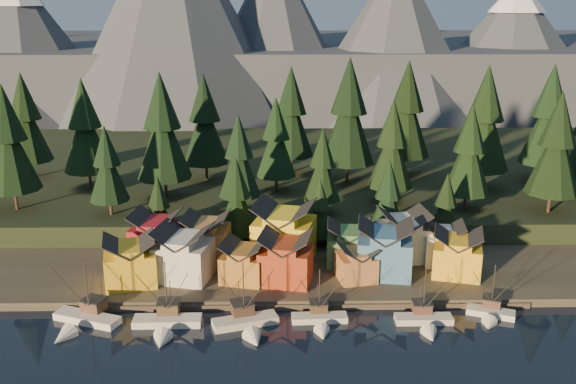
{
  "coord_description": "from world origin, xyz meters",
  "views": [
    {
      "loc": [
        -3.57,
        -84.68,
        52.36
      ],
      "look_at": [
        -1.71,
        30.0,
        16.56
      ],
      "focal_mm": 40.0,
      "sensor_mm": 36.0,
      "label": 1
    }
  ],
  "objects_px": {
    "house_front_0": "(130,259)",
    "boat_1": "(166,316)",
    "boat_5": "(426,315)",
    "boat_6": "(491,307)",
    "boat_3": "(320,314)",
    "boat_2": "(247,316)",
    "house_front_1": "(183,252)",
    "house_back_0": "(156,235)",
    "boat_0": "(81,313)",
    "house_back_1": "(206,237)"
  },
  "relations": [
    {
      "from": "boat_3",
      "to": "boat_6",
      "type": "bearing_deg",
      "value": 1.28
    },
    {
      "from": "boat_3",
      "to": "boat_1",
      "type": "bearing_deg",
      "value": -179.7
    },
    {
      "from": "boat_0",
      "to": "boat_5",
      "type": "distance_m",
      "value": 56.38
    },
    {
      "from": "house_back_0",
      "to": "boat_2",
      "type": "bearing_deg",
      "value": -44.57
    },
    {
      "from": "boat_1",
      "to": "house_back_0",
      "type": "height_order",
      "value": "house_back_0"
    },
    {
      "from": "boat_3",
      "to": "boat_2",
      "type": "bearing_deg",
      "value": -176.13
    },
    {
      "from": "boat_6",
      "to": "house_back_1",
      "type": "bearing_deg",
      "value": 177.96
    },
    {
      "from": "boat_3",
      "to": "house_back_1",
      "type": "relative_size",
      "value": 1.08
    },
    {
      "from": "boat_6",
      "to": "boat_0",
      "type": "bearing_deg",
      "value": -157.54
    },
    {
      "from": "boat_2",
      "to": "house_front_0",
      "type": "distance_m",
      "value": 26.22
    },
    {
      "from": "boat_1",
      "to": "house_back_1",
      "type": "distance_m",
      "value": 24.84
    },
    {
      "from": "boat_0",
      "to": "house_front_0",
      "type": "distance_m",
      "value": 14.43
    },
    {
      "from": "boat_3",
      "to": "boat_5",
      "type": "distance_m",
      "value": 17.25
    },
    {
      "from": "boat_2",
      "to": "house_front_1",
      "type": "distance_m",
      "value": 20.88
    },
    {
      "from": "boat_3",
      "to": "boat_5",
      "type": "relative_size",
      "value": 0.98
    },
    {
      "from": "boat_2",
      "to": "boat_6",
      "type": "height_order",
      "value": "boat_2"
    },
    {
      "from": "boat_6",
      "to": "boat_2",
      "type": "bearing_deg",
      "value": -154.68
    },
    {
      "from": "house_front_1",
      "to": "house_back_0",
      "type": "xyz_separation_m",
      "value": [
        -6.59,
        8.89,
        -0.05
      ]
    },
    {
      "from": "boat_1",
      "to": "boat_5",
      "type": "height_order",
      "value": "boat_1"
    },
    {
      "from": "boat_5",
      "to": "house_front_1",
      "type": "xyz_separation_m",
      "value": [
        -41.53,
        15.73,
        4.77
      ]
    },
    {
      "from": "boat_6",
      "to": "boat_5",
      "type": "bearing_deg",
      "value": -147.06
    },
    {
      "from": "boat_6",
      "to": "house_front_0",
      "type": "relative_size",
      "value": 0.95
    },
    {
      "from": "house_back_0",
      "to": "house_front_0",
      "type": "bearing_deg",
      "value": -95.82
    },
    {
      "from": "boat_5",
      "to": "house_back_0",
      "type": "distance_m",
      "value": 54.26
    },
    {
      "from": "boat_1",
      "to": "boat_2",
      "type": "relative_size",
      "value": 1.02
    },
    {
      "from": "boat_6",
      "to": "house_front_1",
      "type": "bearing_deg",
      "value": -172.9
    },
    {
      "from": "boat_5",
      "to": "house_front_1",
      "type": "relative_size",
      "value": 0.93
    },
    {
      "from": "boat_5",
      "to": "house_back_0",
      "type": "xyz_separation_m",
      "value": [
        -48.12,
        24.62,
        4.72
      ]
    },
    {
      "from": "boat_5",
      "to": "house_front_0",
      "type": "relative_size",
      "value": 0.99
    },
    {
      "from": "boat_2",
      "to": "house_back_1",
      "type": "height_order",
      "value": "house_back_1"
    },
    {
      "from": "house_front_0",
      "to": "house_back_1",
      "type": "relative_size",
      "value": 1.12
    },
    {
      "from": "boat_1",
      "to": "boat_3",
      "type": "height_order",
      "value": "boat_1"
    },
    {
      "from": "house_back_1",
      "to": "boat_0",
      "type": "bearing_deg",
      "value": -122.24
    },
    {
      "from": "boat_0",
      "to": "boat_6",
      "type": "xyz_separation_m",
      "value": [
        67.93,
        1.5,
        -0.15
      ]
    },
    {
      "from": "boat_6",
      "to": "house_front_1",
      "type": "relative_size",
      "value": 0.89
    },
    {
      "from": "boat_1",
      "to": "house_back_0",
      "type": "distance_m",
      "value": 25.99
    },
    {
      "from": "house_back_0",
      "to": "house_back_1",
      "type": "bearing_deg",
      "value": 3.58
    },
    {
      "from": "boat_1",
      "to": "boat_6",
      "type": "xyz_separation_m",
      "value": [
        53.96,
        2.74,
        -0.21
      ]
    },
    {
      "from": "boat_0",
      "to": "house_front_1",
      "type": "xyz_separation_m",
      "value": [
        14.85,
        14.83,
        4.56
      ]
    },
    {
      "from": "boat_3",
      "to": "house_front_0",
      "type": "height_order",
      "value": "house_front_0"
    },
    {
      "from": "boat_5",
      "to": "house_front_1",
      "type": "height_order",
      "value": "house_front_1"
    },
    {
      "from": "boat_5",
      "to": "house_front_0",
      "type": "height_order",
      "value": "house_front_0"
    },
    {
      "from": "boat_2",
      "to": "house_back_0",
      "type": "bearing_deg",
      "value": 109.79
    },
    {
      "from": "boat_1",
      "to": "boat_5",
      "type": "distance_m",
      "value": 42.41
    },
    {
      "from": "boat_3",
      "to": "house_front_1",
      "type": "height_order",
      "value": "house_front_1"
    },
    {
      "from": "boat_5",
      "to": "boat_6",
      "type": "relative_size",
      "value": 1.04
    },
    {
      "from": "house_front_0",
      "to": "house_front_1",
      "type": "bearing_deg",
      "value": -0.67
    },
    {
      "from": "boat_1",
      "to": "house_front_1",
      "type": "height_order",
      "value": "house_front_1"
    },
    {
      "from": "house_front_0",
      "to": "boat_1",
      "type": "bearing_deg",
      "value": -71.87
    },
    {
      "from": "house_front_1",
      "to": "house_back_1",
      "type": "relative_size",
      "value": 1.19
    }
  ]
}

